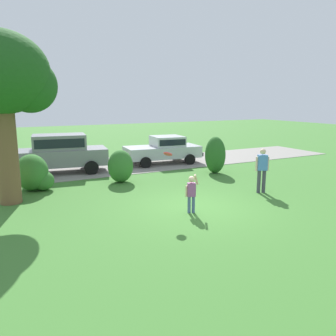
{
  "coord_description": "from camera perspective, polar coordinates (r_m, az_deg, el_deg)",
  "views": [
    {
      "loc": [
        -5.85,
        -9.36,
        3.58
      ],
      "look_at": [
        -0.19,
        1.56,
        1.1
      ],
      "focal_mm": 36.22,
      "sensor_mm": 36.0,
      "label": 1
    }
  ],
  "objects": [
    {
      "name": "driveway_strip",
      "position": [
        18.63,
        -8.56,
        0.21
      ],
      "size": [
        28.0,
        4.4,
        0.02
      ],
      "primitive_type": "cube",
      "color": "gray",
      "rests_on": "ground"
    },
    {
      "name": "shrub_centre_left",
      "position": [
        15.04,
        -8.0,
        0.3
      ],
      "size": [
        1.12,
        1.06,
        1.43
      ],
      "color": "#33702B",
      "rests_on": "ground"
    },
    {
      "name": "frisbee",
      "position": [
        10.75,
        -0.04,
        2.37
      ],
      "size": [
        0.3,
        0.28,
        0.21
      ],
      "color": "red"
    },
    {
      "name": "adult_onlooker",
      "position": [
        13.63,
        15.55,
        -0.02
      ],
      "size": [
        0.49,
        0.35,
        1.74
      ],
      "color": "#3F3F4C",
      "rests_on": "ground"
    },
    {
      "name": "parked_suv",
      "position": [
        17.59,
        -17.74,
        2.66
      ],
      "size": [
        4.9,
        2.56,
        1.92
      ],
      "color": "gray",
      "rests_on": "ground"
    },
    {
      "name": "child_thrower",
      "position": [
        10.85,
        3.97,
        -3.93
      ],
      "size": [
        0.48,
        0.24,
        1.29
      ],
      "color": "#4C608C",
      "rests_on": "ground"
    },
    {
      "name": "shrub_centre",
      "position": [
        16.91,
        7.94,
        2.19
      ],
      "size": [
        0.96,
        1.12,
        1.82
      ],
      "color": "#286023",
      "rests_on": "ground"
    },
    {
      "name": "oak_tree_large",
      "position": [
        12.92,
        -26.13,
        13.21
      ],
      "size": [
        3.46,
        3.3,
        5.86
      ],
      "color": "brown",
      "rests_on": "ground"
    },
    {
      "name": "shrub_near_tree",
      "position": [
        14.57,
        -21.65,
        -0.94
      ],
      "size": [
        1.46,
        1.44,
        1.47
      ],
      "color": "#33702B",
      "rests_on": "ground"
    },
    {
      "name": "parked_sedan",
      "position": [
        19.35,
        -0.72,
        3.27
      ],
      "size": [
        4.55,
        2.4,
        1.56
      ],
      "color": "silver",
      "rests_on": "ground"
    },
    {
      "name": "ground_plane",
      "position": [
        11.61,
        4.43,
        -6.6
      ],
      "size": [
        80.0,
        80.0,
        0.0
      ],
      "primitive_type": "plane",
      "color": "#3D752D"
    }
  ]
}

